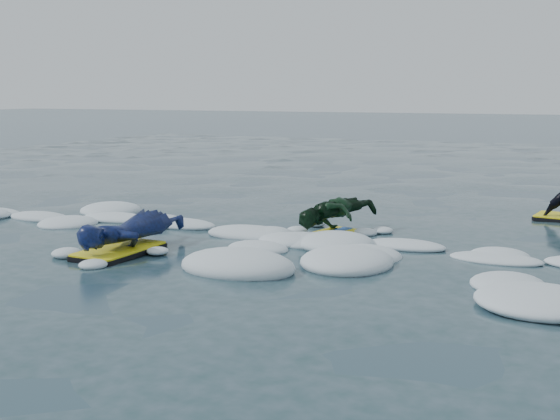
{
  "coord_description": "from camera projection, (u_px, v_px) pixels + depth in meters",
  "views": [
    {
      "loc": [
        3.63,
        -6.67,
        1.89
      ],
      "look_at": [
        -0.11,
        1.6,
        0.37
      ],
      "focal_mm": 45.0,
      "sensor_mm": 36.0,
      "label": 1
    }
  ],
  "objects": [
    {
      "name": "ground",
      "position": [
        230.0,
        265.0,
        7.78
      ],
      "size": [
        120.0,
        120.0,
        0.0
      ],
      "primitive_type": "plane",
      "color": "#1C2F44",
      "rests_on": "ground"
    },
    {
      "name": "foam_band",
      "position": [
        270.0,
        247.0,
        8.71
      ],
      "size": [
        12.0,
        3.1,
        0.3
      ],
      "primitive_type": null,
      "color": "white",
      "rests_on": "ground"
    },
    {
      "name": "prone_woman_unit",
      "position": [
        130.0,
        233.0,
        8.44
      ],
      "size": [
        0.67,
        1.71,
        0.44
      ],
      "rotation": [
        0.0,
        0.0,
        1.54
      ],
      "color": "black",
      "rests_on": "ground"
    },
    {
      "name": "prone_child_unit",
      "position": [
        337.0,
        216.0,
        9.42
      ],
      "size": [
        1.05,
        1.4,
        0.5
      ],
      "rotation": [
        0.0,
        0.0,
        1.32
      ],
      "color": "black",
      "rests_on": "ground"
    }
  ]
}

